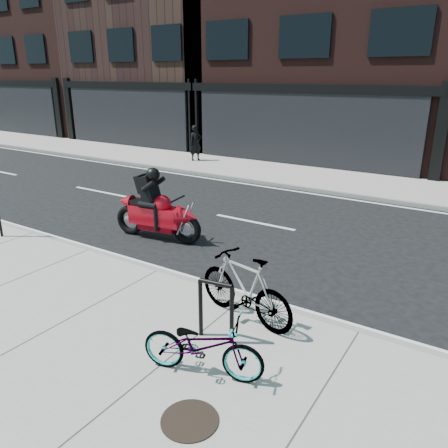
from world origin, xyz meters
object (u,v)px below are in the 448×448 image
Objects in this scene: bike_rack at (216,306)px; motorcycle at (160,211)px; bicycle_front at (203,345)px; bicycle_rear at (245,287)px; manhole_cover at (190,420)px; pedestrian at (196,143)px.

bike_rack is 0.40× the size of motorcycle.
bicycle_front is at bearing -68.43° from bike_rack.
motorcycle reaches higher than bicycle_rear.
bicycle_rear is 0.78× the size of motorcycle.
motorcycle is (-3.57, 2.97, 0.04)m from bike_rack.
motorcycle is (-3.87, 3.72, 0.16)m from bicycle_front.
bike_rack is 0.82m from bicycle_front.
motorcycle reaches higher than manhole_cover.
pedestrian is (-8.60, 10.48, 0.22)m from bicycle_rear.
bicycle_front is 14.84m from pedestrian.
motorcycle is at bearing 140.25° from bike_rack.
motorcycle is at bearing -122.26° from pedestrian.
pedestrian reaches higher than bike_rack.
pedestrian is at bearing 20.26° from bicycle_front.
bicycle_rear is at bearing 104.42° from manhole_cover.
bicycle_rear reaches higher than bike_rack.
bike_rack is 1.72m from manhole_cover.
motorcycle is 6.17m from manhole_cover.
pedestrian is 15.66m from manhole_cover.
manhole_cover is at bearing -54.97° from motorcycle.
bicycle_rear is at bearing -40.17° from motorcycle.
pedestrian reaches higher than manhole_cover.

